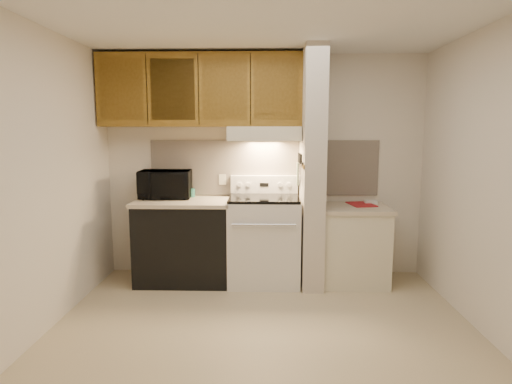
{
  "coord_description": "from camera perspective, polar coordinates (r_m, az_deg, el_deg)",
  "views": [
    {
      "loc": [
        0.02,
        -3.4,
        1.66
      ],
      "look_at": [
        -0.08,
        0.75,
        1.06
      ],
      "focal_mm": 30.0,
      "sensor_mm": 36.0,
      "label": 1
    }
  ],
  "objects": [
    {
      "name": "range_backguard",
      "position": [
        4.88,
        1.1,
        1.03
      ],
      "size": [
        0.76,
        0.08,
        0.2
      ],
      "primitive_type": "cube",
      "color": "silver",
      "rests_on": "range_body"
    },
    {
      "name": "wall_left",
      "position": [
        3.88,
        -26.66,
        1.28
      ],
      "size": [
        0.02,
        3.0,
        2.5
      ],
      "primitive_type": "cube",
      "color": "silver",
      "rests_on": "floor"
    },
    {
      "name": "microwave",
      "position": [
        4.87,
        -11.96,
        1.03
      ],
      "size": [
        0.58,
        0.41,
        0.31
      ],
      "primitive_type": "imported",
      "rotation": [
        0.0,
        0.0,
        0.05
      ],
      "color": "black",
      "rests_on": "left_countertop"
    },
    {
      "name": "red_folder",
      "position": [
        4.84,
        13.87,
        -1.6
      ],
      "size": [
        0.3,
        0.37,
        0.01
      ],
      "primitive_type": "cube",
      "rotation": [
        0.0,
        0.0,
        0.19
      ],
      "color": "#A31D22",
      "rests_on": "right_countertop"
    },
    {
      "name": "knife_handle_c",
      "position": [
        4.54,
        5.86,
        4.51
      ],
      "size": [
        0.02,
        0.02,
        0.1
      ],
      "primitive_type": "cylinder",
      "color": "black",
      "rests_on": "knife_strip"
    },
    {
      "name": "cab_gap_c",
      "position": [
        4.59,
        -0.74,
        13.53
      ],
      "size": [
        0.01,
        0.01,
        0.73
      ],
      "primitive_type": "cube",
      "color": "black",
      "rests_on": "upper_cabinets"
    },
    {
      "name": "dishwasher_front",
      "position": [
        4.81,
        -9.55,
        -6.65
      ],
      "size": [
        1.0,
        0.63,
        0.87
      ],
      "primitive_type": "cube",
      "color": "black",
      "rests_on": "floor"
    },
    {
      "name": "wall_right",
      "position": [
        3.86,
        28.81,
        1.11
      ],
      "size": [
        0.02,
        3.0,
        2.5
      ],
      "primitive_type": "cube",
      "color": "silver",
      "rests_on": "floor"
    },
    {
      "name": "range_display",
      "position": [
        4.84,
        1.1,
        0.97
      ],
      "size": [
        0.1,
        0.01,
        0.04
      ],
      "primitive_type": "cube",
      "color": "black",
      "rests_on": "range_backguard"
    },
    {
      "name": "knife_strip",
      "position": [
        4.53,
        6.02,
        3.87
      ],
      "size": [
        0.02,
        0.42,
        0.04
      ],
      "primitive_type": "cube",
      "color": "black",
      "rests_on": "partition_pillar"
    },
    {
      "name": "oven_window",
      "position": [
        4.39,
        1.05,
        -7.09
      ],
      "size": [
        0.5,
        0.01,
        0.3
      ],
      "primitive_type": "cube",
      "color": "black",
      "rests_on": "range_body"
    },
    {
      "name": "upper_cabinets",
      "position": [
        4.8,
        -7.37,
        13.23
      ],
      "size": [
        2.18,
        0.33,
        0.77
      ],
      "primitive_type": "cube",
      "color": "brown",
      "rests_on": "wall_back"
    },
    {
      "name": "range_hood",
      "position": [
        4.68,
        1.11,
        7.79
      ],
      "size": [
        0.78,
        0.44,
        0.15
      ],
      "primitive_type": "cube",
      "color": "beige",
      "rests_on": "upper_cabinets"
    },
    {
      "name": "cooktop",
      "position": [
        4.61,
        1.08,
        -0.83
      ],
      "size": [
        0.74,
        0.64,
        0.03
      ],
      "primitive_type": "cube",
      "color": "black",
      "rests_on": "range_body"
    },
    {
      "name": "range_knob_right_inner",
      "position": [
        4.84,
        3.23,
        0.96
      ],
      "size": [
        0.05,
        0.02,
        0.05
      ],
      "primitive_type": "cylinder",
      "rotation": [
        1.57,
        0.0,
        0.0
      ],
      "color": "silver",
      "rests_on": "range_backguard"
    },
    {
      "name": "floor",
      "position": [
        3.78,
        0.96,
        -17.8
      ],
      "size": [
        3.6,
        3.6,
        0.0
      ],
      "primitive_type": "plane",
      "color": "#C5B28D",
      "rests_on": "ground"
    },
    {
      "name": "knife_handle_d",
      "position": [
        4.59,
        5.81,
        4.55
      ],
      "size": [
        0.02,
        0.02,
        0.1
      ],
      "primitive_type": "cylinder",
      "color": "black",
      "rests_on": "knife_strip"
    },
    {
      "name": "oven_handle",
      "position": [
        4.3,
        1.05,
        -4.4
      ],
      "size": [
        0.65,
        0.02,
        0.02
      ],
      "primitive_type": "cylinder",
      "rotation": [
        0.0,
        1.57,
        0.0
      ],
      "color": "silver",
      "rests_on": "range_body"
    },
    {
      "name": "knife_blade_a",
      "position": [
        4.39,
        6.0,
        2.42
      ],
      "size": [
        0.01,
        0.03,
        0.16
      ],
      "primitive_type": "cube",
      "color": "silver",
      "rests_on": "knife_strip"
    },
    {
      "name": "knife_handle_e",
      "position": [
        4.68,
        5.72,
        4.63
      ],
      "size": [
        0.02,
        0.02,
        0.1
      ],
      "primitive_type": "cylinder",
      "color": "black",
      "rests_on": "knife_strip"
    },
    {
      "name": "white_box",
      "position": [
        4.94,
        15.04,
        -1.29
      ],
      "size": [
        0.14,
        0.09,
        0.04
      ],
      "primitive_type": "cube",
      "rotation": [
        0.0,
        0.0,
        -0.02
      ],
      "color": "white",
      "rests_on": "right_countertop"
    },
    {
      "name": "knife_blade_e",
      "position": [
        4.68,
        5.71,
        2.66
      ],
      "size": [
        0.01,
        0.04,
        0.18
      ],
      "primitive_type": "cube",
      "color": "silver",
      "rests_on": "knife_strip"
    },
    {
      "name": "spoon_rest",
      "position": [
        4.94,
        -11.35,
        -0.59
      ],
      "size": [
        0.2,
        0.07,
        0.01
      ],
      "primitive_type": "cube",
      "rotation": [
        0.0,
        0.0,
        -0.04
      ],
      "color": "black",
      "rests_on": "left_countertop"
    },
    {
      "name": "right_cab_base",
      "position": [
        4.82,
        12.77,
        -7.1
      ],
      "size": [
        0.7,
        0.6,
        0.81
      ],
      "primitive_type": "cube",
      "color": "beige",
      "rests_on": "floor"
    },
    {
      "name": "backsplash",
      "position": [
        4.91,
        1.11,
        3.25
      ],
      "size": [
        2.6,
        0.02,
        0.63
      ],
      "primitive_type": "cube",
      "color": "beige",
      "rests_on": "wall_back"
    },
    {
      "name": "knife_blade_b",
      "position": [
        4.47,
        5.91,
        2.4
      ],
      "size": [
        0.01,
        0.04,
        0.18
      ],
      "primitive_type": "cube",
      "color": "silver",
      "rests_on": "knife_strip"
    },
    {
      "name": "knife_blade_d",
      "position": [
        4.61,
        5.77,
        2.7
      ],
      "size": [
        0.01,
        0.04,
        0.16
      ],
      "primitive_type": "cube",
      "color": "silver",
      "rests_on": "knife_strip"
    },
    {
      "name": "knife_handle_a",
      "position": [
        4.38,
        6.03,
        4.38
      ],
      "size": [
        0.02,
        0.02,
        0.1
      ],
      "primitive_type": "cylinder",
      "color": "black",
      "rests_on": "knife_strip"
    },
    {
      "name": "cab_gap_a",
      "position": [
        4.75,
        -14.36,
        13.1
      ],
      "size": [
        0.01,
        0.01,
        0.73
      ],
      "primitive_type": "cube",
      "color": "black",
      "rests_on": "upper_cabinets"
    },
    {
      "name": "cab_gap_b",
      "position": [
        4.64,
        -7.68,
        13.4
      ],
      "size": [
        0.01,
        0.01,
        0.73
      ],
      "primitive_type": "cube",
      "color": "black",
      "rests_on": "upper_cabinets"
    },
    {
      "name": "cab_door_c",
      "position": [
        4.61,
        -4.23,
        13.49
      ],
      "size": [
        0.46,
        0.01,
        0.63
      ],
      "primitive_type": "cube",
      "color": "brown",
      "rests_on": "upper_cabinets"
    },
    {
      "name": "knife_blade_c",
      "position": [
        4.53,
        5.85,
        2.34
      ],
      "size": [
        0.01,
        0.04,
        0.2
      ],
      "primitive_type": "cube",
      "color": "silver",
      "rests_on": "knife_strip"
    },
    {
      "name": "cab_door_a",
      "position": [
        4.83,
        -17.55,
        12.89
      ],
      "size": [
        0.46,
        0.01,
        0.63
      ],
      "primitive_type": "cube",
      "color": "brown",
      "rests_on": "upper_cabinets"
    },
    {
      "name": "outlet",
      "position": [
        4.93,
        -4.49,
        1.67
      ],
      "size": [
        0.08,
        0.01,
        0.12
      ],
      "primitive_type": "cube",
      "color": "beige",
      "rests_on": "backsplash"
    },
    {
      "name": "knife_handle_b",
      "position": [
        4.44,
        5.96,
        4.43
      ],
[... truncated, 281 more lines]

